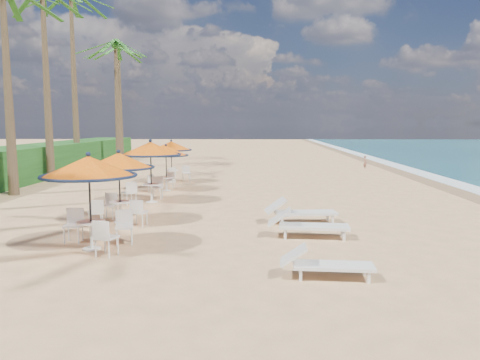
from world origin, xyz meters
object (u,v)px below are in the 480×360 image
object	(u,v)px
station_3	(165,155)
lounger_near	(324,263)
station_0	(91,178)
station_2	(150,154)
station_4	(172,150)
lounger_far	(298,211)
station_1	(118,170)
lounger_mid	(306,224)

from	to	relation	value
station_3	lounger_near	size ratio (longest dim) A/B	1.14
station_0	lounger_near	size ratio (longest dim) A/B	1.27
station_2	station_4	xyz separation A→B (m)	(-0.26, 6.24, -0.17)
station_2	lounger_near	size ratio (longest dim) A/B	1.31
lounger_far	station_2	bearing A→B (deg)	139.44
station_1	lounger_far	bearing A→B (deg)	1.78
station_2	station_1	bearing A→B (deg)	-91.57
station_2	lounger_far	bearing A→B (deg)	-33.89
station_4	lounger_near	distance (m)	16.16
lounger_near	lounger_mid	world-z (taller)	lounger_mid
station_3	lounger_near	world-z (taller)	station_3
station_1	lounger_far	world-z (taller)	station_1
lounger_mid	lounger_near	bearing A→B (deg)	-85.52
lounger_near	station_0	bearing A→B (deg)	163.16
lounger_near	station_1	bearing A→B (deg)	141.53
station_0	lounger_far	xyz separation A→B (m)	(5.26, 3.21, -1.37)
station_4	lounger_near	world-z (taller)	station_4
station_3	station_0	bearing A→B (deg)	-89.17
station_4	lounger_near	xyz separation A→B (m)	(5.71, -15.06, -1.39)
station_0	station_1	size ratio (longest dim) A/B	1.05
lounger_mid	lounger_far	xyz separation A→B (m)	(-0.03, 1.86, 0.00)
station_1	station_4	distance (m)	10.04
station_0	station_4	bearing A→B (deg)	91.77
station_2	station_4	bearing A→B (deg)	92.41
lounger_far	station_3	bearing A→B (deg)	122.02
station_4	lounger_far	world-z (taller)	station_4
station_3	lounger_mid	xyz separation A→B (m)	(5.44, -8.60, -1.26)
station_1	station_2	size ratio (longest dim) A/B	0.92
station_2	lounger_near	xyz separation A→B (m)	(5.44, -8.82, -1.56)
station_0	station_1	distance (m)	3.05
station_3	station_4	distance (m)	3.13
station_3	lounger_mid	distance (m)	10.26
station_4	station_2	bearing A→B (deg)	-87.59
station_0	station_4	xyz separation A→B (m)	(-0.40, 13.08, -0.04)
station_4	lounger_mid	world-z (taller)	station_4
station_1	station_2	world-z (taller)	station_2
station_0	lounger_mid	bearing A→B (deg)	14.32
station_0	station_2	world-z (taller)	station_2
lounger_near	lounger_far	xyz separation A→B (m)	(-0.04, 5.19, 0.06)
station_0	lounger_mid	distance (m)	5.63
station_0	lounger_near	bearing A→B (deg)	-20.50
station_0	lounger_near	xyz separation A→B (m)	(5.30, -1.98, -1.43)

